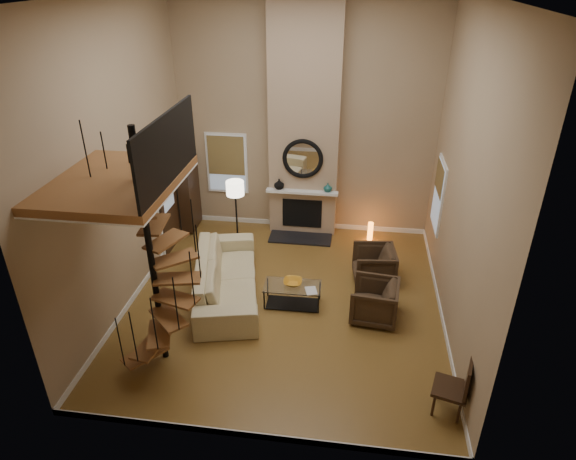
# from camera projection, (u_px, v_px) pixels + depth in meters

# --- Properties ---
(ground) EXTENTS (6.00, 6.50, 0.01)m
(ground) POSITION_uv_depth(u_px,v_px,m) (285.00, 302.00, 9.88)
(ground) COLOR olive
(ground) RESTS_ON ground
(back_wall) EXTENTS (6.00, 0.02, 5.50)m
(back_wall) POSITION_uv_depth(u_px,v_px,m) (305.00, 120.00, 11.41)
(back_wall) COLOR tan
(back_wall) RESTS_ON ground
(front_wall) EXTENTS (6.00, 0.02, 5.50)m
(front_wall) POSITION_uv_depth(u_px,v_px,m) (244.00, 275.00, 5.74)
(front_wall) COLOR tan
(front_wall) RESTS_ON ground
(left_wall) EXTENTS (0.02, 6.50, 5.50)m
(left_wall) POSITION_uv_depth(u_px,v_px,m) (119.00, 163.00, 8.94)
(left_wall) COLOR tan
(left_wall) RESTS_ON ground
(right_wall) EXTENTS (0.02, 6.50, 5.50)m
(right_wall) POSITION_uv_depth(u_px,v_px,m) (465.00, 181.00, 8.21)
(right_wall) COLOR tan
(right_wall) RESTS_ON ground
(baseboard_back) EXTENTS (6.00, 0.02, 0.12)m
(baseboard_back) POSITION_uv_depth(u_px,v_px,m) (303.00, 224.00, 12.67)
(baseboard_back) COLOR white
(baseboard_back) RESTS_ON ground
(baseboard_front) EXTENTS (6.00, 0.02, 0.12)m
(baseboard_front) POSITION_uv_depth(u_px,v_px,m) (252.00, 435.00, 7.02)
(baseboard_front) COLOR white
(baseboard_front) RESTS_ON ground
(baseboard_left) EXTENTS (0.02, 6.50, 0.12)m
(baseboard_left) POSITION_uv_depth(u_px,v_px,m) (141.00, 287.00, 10.21)
(baseboard_left) COLOR white
(baseboard_left) RESTS_ON ground
(baseboard_right) EXTENTS (0.02, 6.50, 0.12)m
(baseboard_right) POSITION_uv_depth(u_px,v_px,m) (441.00, 312.00, 9.48)
(baseboard_right) COLOR white
(baseboard_right) RESTS_ON ground
(chimney_breast) EXTENTS (1.60, 0.38, 5.50)m
(chimney_breast) POSITION_uv_depth(u_px,v_px,m) (304.00, 122.00, 11.24)
(chimney_breast) COLOR tan
(chimney_breast) RESTS_ON ground
(hearth) EXTENTS (1.50, 0.60, 0.04)m
(hearth) POSITION_uv_depth(u_px,v_px,m) (300.00, 238.00, 12.11)
(hearth) COLOR black
(hearth) RESTS_ON ground
(firebox) EXTENTS (0.95, 0.02, 0.72)m
(firebox) POSITION_uv_depth(u_px,v_px,m) (302.00, 213.00, 12.11)
(firebox) COLOR black
(firebox) RESTS_ON chimney_breast
(mantel) EXTENTS (1.70, 0.18, 0.06)m
(mantel) POSITION_uv_depth(u_px,v_px,m) (302.00, 192.00, 11.76)
(mantel) COLOR white
(mantel) RESTS_ON chimney_breast
(mirror_frame) EXTENTS (0.94, 0.10, 0.94)m
(mirror_frame) POSITION_uv_depth(u_px,v_px,m) (303.00, 159.00, 11.43)
(mirror_frame) COLOR black
(mirror_frame) RESTS_ON chimney_breast
(mirror_disc) EXTENTS (0.80, 0.01, 0.80)m
(mirror_disc) POSITION_uv_depth(u_px,v_px,m) (303.00, 159.00, 11.44)
(mirror_disc) COLOR white
(mirror_disc) RESTS_ON chimney_breast
(vase_left) EXTENTS (0.24, 0.24, 0.25)m
(vase_left) POSITION_uv_depth(u_px,v_px,m) (279.00, 184.00, 11.78)
(vase_left) COLOR black
(vase_left) RESTS_ON mantel
(vase_right) EXTENTS (0.20, 0.20, 0.21)m
(vase_right) POSITION_uv_depth(u_px,v_px,m) (328.00, 187.00, 11.65)
(vase_right) COLOR #185553
(vase_right) RESTS_ON mantel
(window_back) EXTENTS (1.02, 0.06, 1.52)m
(window_back) POSITION_uv_depth(u_px,v_px,m) (227.00, 163.00, 12.15)
(window_back) COLOR white
(window_back) RESTS_ON back_wall
(window_right) EXTENTS (0.06, 1.02, 1.52)m
(window_right) POSITION_uv_depth(u_px,v_px,m) (439.00, 194.00, 10.49)
(window_right) COLOR white
(window_right) RESTS_ON right_wall
(entry_door) EXTENTS (0.10, 1.05, 2.16)m
(entry_door) POSITION_uv_depth(u_px,v_px,m) (167.00, 206.00, 11.31)
(entry_door) COLOR white
(entry_door) RESTS_ON ground
(loft) EXTENTS (1.70, 2.20, 1.09)m
(loft) POSITION_uv_depth(u_px,v_px,m) (123.00, 179.00, 7.02)
(loft) COLOR brown
(loft) RESTS_ON left_wall
(spiral_stair) EXTENTS (1.47, 1.47, 4.06)m
(spiral_stair) POSITION_uv_depth(u_px,v_px,m) (154.00, 267.00, 7.69)
(spiral_stair) COLOR black
(spiral_stair) RESTS_ON ground
(hutch) EXTENTS (0.37, 0.79, 1.77)m
(hutch) POSITION_uv_depth(u_px,v_px,m) (187.00, 193.00, 12.18)
(hutch) COLOR #331E11
(hutch) RESTS_ON ground
(sofa) EXTENTS (1.80, 3.15, 0.87)m
(sofa) POSITION_uv_depth(u_px,v_px,m) (226.00, 276.00, 9.97)
(sofa) COLOR #CDBF8E
(sofa) RESTS_ON ground
(armchair_near) EXTENTS (0.94, 0.92, 0.77)m
(armchair_near) POSITION_uv_depth(u_px,v_px,m) (378.00, 265.00, 10.41)
(armchair_near) COLOR #3D2B1C
(armchair_near) RESTS_ON ground
(armchair_far) EXTENTS (0.94, 0.92, 0.78)m
(armchair_far) POSITION_uv_depth(u_px,v_px,m) (379.00, 302.00, 9.28)
(armchair_far) COLOR #3D2B1C
(armchair_far) RESTS_ON ground
(coffee_table) EXTENTS (1.10, 0.57, 0.43)m
(coffee_table) POSITION_uv_depth(u_px,v_px,m) (292.00, 293.00, 9.66)
(coffee_table) COLOR silver
(coffee_table) RESTS_ON ground
(bowl) EXTENTS (0.36, 0.36, 0.09)m
(bowl) POSITION_uv_depth(u_px,v_px,m) (293.00, 282.00, 9.60)
(bowl) COLOR gold
(bowl) RESTS_ON coffee_table
(book) EXTENTS (0.27, 0.32, 0.03)m
(book) POSITION_uv_depth(u_px,v_px,m) (310.00, 291.00, 9.40)
(book) COLOR gray
(book) RESTS_ON coffee_table
(floor_lamp) EXTENTS (0.40, 0.40, 1.71)m
(floor_lamp) POSITION_uv_depth(u_px,v_px,m) (235.00, 194.00, 11.02)
(floor_lamp) COLOR black
(floor_lamp) RESTS_ON ground
(accent_lamp) EXTENTS (0.13, 0.13, 0.46)m
(accent_lamp) POSITION_uv_depth(u_px,v_px,m) (370.00, 231.00, 11.94)
(accent_lamp) COLOR orange
(accent_lamp) RESTS_ON ground
(side_chair) EXTENTS (0.60, 0.60, 1.01)m
(side_chair) POSITION_uv_depth(u_px,v_px,m) (457.00, 386.00, 7.21)
(side_chair) COLOR #331E11
(side_chair) RESTS_ON ground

